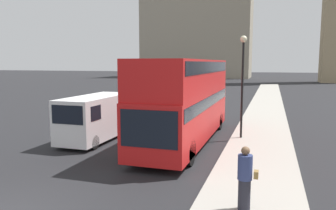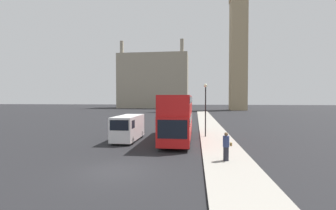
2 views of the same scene
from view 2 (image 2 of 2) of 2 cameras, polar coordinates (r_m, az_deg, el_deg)
ground_plane at (r=13.57m, az=-13.24°, el=-15.95°), size 300.00×300.00×0.00m
sidewalk_strip at (r=12.95m, az=16.67°, el=-16.49°), size 3.20×120.00×0.15m
clock_tower at (r=90.24m, az=17.47°, el=19.64°), size 6.18×6.35×62.77m
building_block_distant at (r=103.27m, az=-3.63°, el=6.00°), size 31.03×13.20×29.47m
red_double_decker_bus at (r=22.41m, az=2.58°, el=-2.61°), size 2.61×11.21×4.38m
white_van at (r=22.25m, az=-10.13°, el=-5.63°), size 2.00×5.27×2.44m
pedestrian at (r=14.96m, az=14.56°, el=-10.15°), size 0.56×0.40×1.80m
street_lamp at (r=23.62m, az=9.52°, el=0.82°), size 0.36×0.36×5.50m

